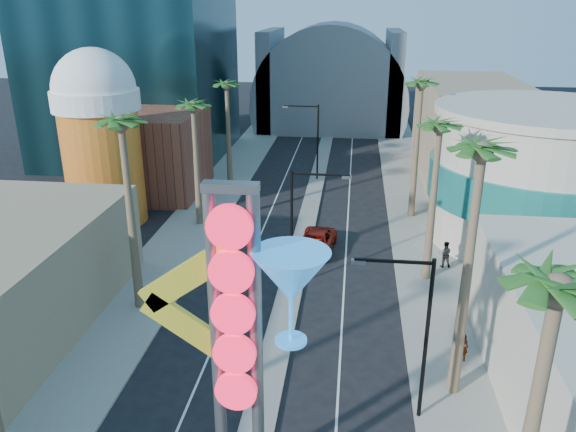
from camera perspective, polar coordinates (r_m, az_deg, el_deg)
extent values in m
cube|color=gray|center=(53.03, -8.03, 1.23)|extent=(5.00, 100.00, 0.15)
cube|color=gray|center=(51.67, 12.81, 0.37)|extent=(5.00, 100.00, 0.15)
cube|color=gray|center=(54.30, 2.52, 1.90)|extent=(1.60, 84.00, 0.15)
cube|color=brown|center=(56.58, -13.89, 6.24)|extent=(10.00, 10.00, 8.00)
cube|color=#978561|center=(63.71, 17.98, 8.36)|extent=(10.00, 20.00, 10.00)
cylinder|color=#C8541A|center=(49.59, -18.22, 4.96)|extent=(6.40, 6.40, 10.00)
cylinder|color=white|center=(48.49, -18.95, 11.09)|extent=(7.00, 7.00, 1.60)
sphere|color=white|center=(48.37, -19.06, 12.02)|extent=(6.60, 6.60, 6.60)
cylinder|color=#BDB6A0|center=(47.25, 24.15, 3.39)|extent=(16.00, 16.00, 10.00)
cylinder|color=teal|center=(47.25, 24.15, 3.39)|extent=(16.60, 16.60, 3.00)
cylinder|color=#BDB6A0|center=(46.10, 25.13, 9.67)|extent=(16.60, 16.60, 0.60)
cylinder|color=slate|center=(86.39, 4.36, 11.71)|extent=(22.00, 16.00, 22.00)
cube|color=slate|center=(86.82, -1.70, 13.80)|extent=(2.00, 16.00, 14.00)
cube|color=slate|center=(86.04, 10.58, 13.40)|extent=(2.00, 16.00, 14.00)
cylinder|color=slate|center=(20.23, -7.24, -13.11)|extent=(0.44, 0.44, 12.00)
cylinder|color=slate|center=(19.97, -3.22, -13.45)|extent=(0.44, 0.44, 12.00)
cube|color=slate|center=(17.47, -5.88, 2.93)|extent=(1.80, 0.50, 0.30)
cylinder|color=red|center=(17.56, -5.98, -1.14)|extent=(1.50, 0.25, 1.50)
cylinder|color=red|center=(18.20, -5.79, -5.67)|extent=(1.50, 0.25, 1.50)
cylinder|color=red|center=(18.94, -5.62, -9.87)|extent=(1.50, 0.25, 1.50)
cylinder|color=red|center=(19.78, -5.46, -13.73)|extent=(1.50, 0.25, 1.50)
cylinder|color=red|center=(20.69, -5.31, -17.26)|extent=(1.50, 0.25, 1.50)
cube|color=#FFEF35|center=(19.09, -10.24, -6.09)|extent=(3.47, 0.25, 2.80)
cube|color=#FFEF35|center=(20.07, -9.87, -11.19)|extent=(3.47, 0.25, 2.80)
cone|color=#2688DB|center=(18.33, 0.32, -6.23)|extent=(2.60, 2.60, 1.80)
cylinder|color=#2688DB|center=(19.11, 0.31, -10.50)|extent=(0.16, 0.16, 1.60)
cylinder|color=#2688DB|center=(19.54, 0.30, -12.50)|extent=(1.10, 1.10, 0.12)
cylinder|color=black|center=(36.14, 0.38, -1.46)|extent=(0.18, 0.18, 8.00)
cube|color=black|center=(34.72, 3.35, 4.22)|extent=(3.60, 0.12, 0.12)
cube|color=slate|center=(34.70, 5.99, 3.95)|extent=(0.60, 0.25, 0.18)
cylinder|color=black|center=(58.95, 3.04, 7.40)|extent=(0.18, 0.18, 8.00)
cube|color=black|center=(58.33, 1.31, 11.09)|extent=(3.60, 0.12, 0.12)
cube|color=slate|center=(58.52, -0.28, 11.03)|extent=(0.60, 0.25, 0.18)
cylinder|color=black|center=(25.51, 13.83, -12.41)|extent=(0.18, 0.18, 8.00)
cube|color=black|center=(23.50, 10.70, -4.55)|extent=(3.24, 0.12, 0.12)
cube|color=slate|center=(23.47, 7.17, -4.64)|extent=(0.60, 0.25, 0.18)
cylinder|color=brown|center=(34.05, -15.63, -0.54)|extent=(0.40, 0.40, 11.50)
sphere|color=#1A4A18|center=(32.47, -16.62, 8.94)|extent=(2.40, 2.40, 2.40)
cylinder|color=brown|center=(46.82, -9.26, 4.83)|extent=(0.40, 0.40, 10.00)
sphere|color=#1A4A18|center=(45.71, -9.63, 10.86)|extent=(2.40, 2.40, 2.40)
cylinder|color=brown|center=(58.07, -6.07, 8.12)|extent=(0.40, 0.40, 10.00)
sphere|color=#1A4A18|center=(57.18, -6.26, 13.01)|extent=(2.40, 2.40, 2.40)
sphere|color=#1A4A18|center=(15.74, 25.76, -6.79)|extent=(2.40, 2.40, 2.40)
cylinder|color=brown|center=(26.54, 17.62, -6.45)|extent=(0.40, 0.40, 12.00)
sphere|color=#1A4A18|center=(24.48, 19.15, 6.15)|extent=(2.40, 2.40, 2.40)
cylinder|color=brown|center=(37.73, 14.45, 0.87)|extent=(0.40, 0.40, 10.50)
sphere|color=#1A4A18|center=(36.33, 15.20, 8.67)|extent=(2.40, 2.40, 2.40)
cylinder|color=brown|center=(48.99, 12.86, 6.21)|extent=(0.40, 0.40, 11.50)
sphere|color=#1A4A18|center=(47.90, 13.42, 12.87)|extent=(2.40, 2.40, 2.40)
imported|color=maroon|center=(42.45, 2.84, -2.71)|extent=(3.18, 5.72, 1.51)
imported|color=gray|center=(31.36, 17.31, -12.59)|extent=(0.63, 0.47, 1.58)
imported|color=gray|center=(41.19, 15.64, -3.76)|extent=(0.93, 0.73, 1.91)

